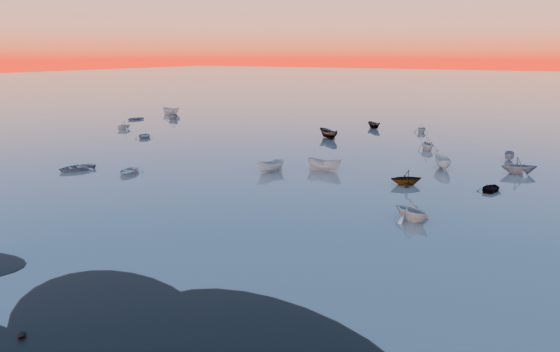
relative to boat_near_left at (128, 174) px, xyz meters
The scene contains 5 objects.
ground 76.69m from the boat_near_left, 74.08° to the left, with size 600.00×600.00×0.00m, color #70635D.
mud_lobes 34.43m from the boat_near_left, 52.33° to the right, with size 140.00×6.00×0.07m, color black, non-canonical shape.
moored_fleet 34.03m from the boat_near_left, 51.82° to the left, with size 124.00×58.00×1.20m, color beige, non-canonical shape.
boat_near_left is the anchor object (origin of this frame).
boat_near_center 22.73m from the boat_near_left, 34.65° to the left, with size 4.27×1.81×1.48m, color beige.
Camera 1 is at (24.43, -17.99, 13.79)m, focal length 35.00 mm.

